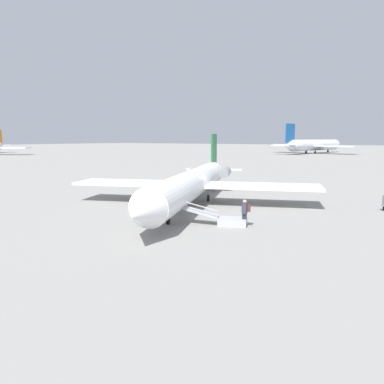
{
  "coord_description": "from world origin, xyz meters",
  "views": [
    {
      "loc": [
        25.48,
        16.99,
        5.51
      ],
      "look_at": [
        2.82,
        1.92,
        1.59
      ],
      "focal_mm": 35.0,
      "sensor_mm": 36.0,
      "label": 1
    }
  ],
  "objects_px": {
    "airplane_main": "(194,183)",
    "airplane_taxiing_distant": "(314,145)",
    "passenger": "(245,211)",
    "boarding_stairs": "(226,220)"
  },
  "relations": [
    {
      "from": "airplane_taxiing_distant",
      "to": "boarding_stairs",
      "type": "xyz_separation_m",
      "value": [
        119.22,
        28.11,
        -2.72
      ]
    },
    {
      "from": "airplane_taxiing_distant",
      "to": "passenger",
      "type": "distance_m",
      "value": 122.55
    },
    {
      "from": "airplane_taxiing_distant",
      "to": "passenger",
      "type": "xyz_separation_m",
      "value": [
        118.97,
        29.3,
        -2.08
      ]
    },
    {
      "from": "boarding_stairs",
      "to": "passenger",
      "type": "height_order",
      "value": "passenger"
    },
    {
      "from": "airplane_main",
      "to": "boarding_stairs",
      "type": "bearing_deg",
      "value": 26.17
    },
    {
      "from": "airplane_taxiing_distant",
      "to": "boarding_stairs",
      "type": "height_order",
      "value": "airplane_taxiing_distant"
    },
    {
      "from": "airplane_taxiing_distant",
      "to": "passenger",
      "type": "bearing_deg",
      "value": -155.2
    },
    {
      "from": "airplane_main",
      "to": "boarding_stairs",
      "type": "height_order",
      "value": "airplane_main"
    },
    {
      "from": "airplane_main",
      "to": "airplane_taxiing_distant",
      "type": "bearing_deg",
      "value": 169.37
    },
    {
      "from": "airplane_taxiing_distant",
      "to": "boarding_stairs",
      "type": "bearing_deg",
      "value": -155.77
    }
  ]
}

